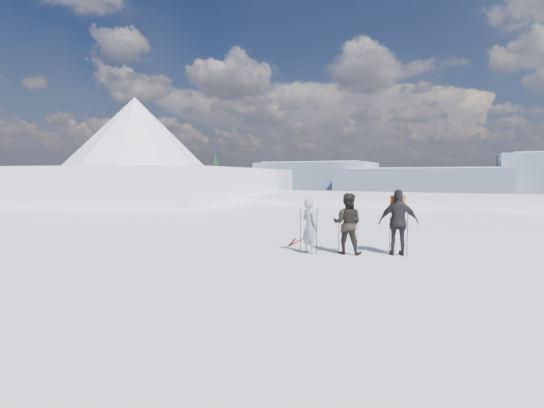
{
  "coord_description": "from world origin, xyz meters",
  "views": [
    {
      "loc": [
        3.24,
        -8.7,
        2.38
      ],
      "look_at": [
        -2.19,
        3.0,
        1.48
      ],
      "focal_mm": 28.0,
      "sensor_mm": 36.0,
      "label": 1
    }
  ],
  "objects": [
    {
      "name": "near_ridge",
      "position": [
        -26.56,
        29.34,
        -3.48
      ],
      "size": [
        31.37,
        35.68,
        25.62
      ],
      "color": "white",
      "rests_on": "ground"
    },
    {
      "name": "skier_dark",
      "position": [
        -0.01,
        3.66,
        0.92
      ],
      "size": [
        0.94,
        0.76,
        1.83
      ],
      "primitive_type": "imported",
      "rotation": [
        0.0,
        0.0,
        3.22
      ],
      "color": "black",
      "rests_on": "ground"
    },
    {
      "name": "skier_pack",
      "position": [
        1.41,
        4.09,
        0.97
      ],
      "size": [
        1.23,
        0.79,
        1.94
      ],
      "primitive_type": "imported",
      "rotation": [
        0.0,
        0.0,
        3.44
      ],
      "color": "black",
      "rests_on": "ground"
    },
    {
      "name": "skis_loose",
      "position": [
        -2.24,
        5.0,
        0.01
      ],
      "size": [
        0.55,
        1.7,
        0.03
      ],
      "color": "black",
      "rests_on": "ground"
    },
    {
      "name": "lake_basin",
      "position": [
        0.0,
        30.0,
        -6.5
      ],
      "size": [
        820.0,
        820.0,
        71.62
      ],
      "color": "white",
      "rests_on": "ground"
    },
    {
      "name": "backpack",
      "position": [
        1.33,
        4.33,
        2.2
      ],
      "size": [
        0.46,
        0.35,
        0.53
      ],
      "primitive_type": "cube",
      "rotation": [
        0.0,
        0.0,
        3.44
      ],
      "color": "#BA4811",
      "rests_on": "skier_pack"
    },
    {
      "name": "ski_poles",
      "position": [
        0.11,
        3.56,
        0.64
      ],
      "size": [
        3.03,
        0.84,
        1.36
      ],
      "color": "black",
      "rests_on": "ground"
    },
    {
      "name": "far_mountain_range",
      "position": [
        29.6,
        454.78,
        -7.19
      ],
      "size": [
        770.0,
        110.0,
        53.0
      ],
      "color": "slate",
      "rests_on": "ground"
    },
    {
      "name": "skier_grey",
      "position": [
        -1.07,
        3.28,
        0.83
      ],
      "size": [
        0.72,
        0.65,
        1.65
      ],
      "primitive_type": "imported",
      "rotation": [
        0.0,
        0.0,
        2.59
      ],
      "color": "gray",
      "rests_on": "ground"
    }
  ]
}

